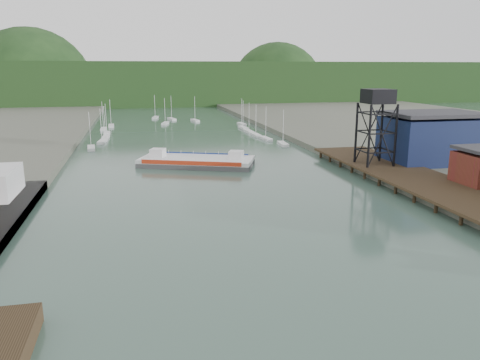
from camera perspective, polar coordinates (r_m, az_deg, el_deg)
name	(u,v)px	position (r m, az deg, el deg)	size (l,w,h in m)	color
ground	(328,342)	(42.29, 10.68, -18.85)	(600.00, 600.00, 0.00)	#314D3F
east_pier	(416,178)	(95.56, 20.68, 0.21)	(14.00, 70.00, 2.45)	black
lift_tower	(378,101)	(103.62, 16.45, 9.21)	(6.50, 6.50, 16.00)	black
blue_shed	(432,138)	(114.08, 22.31, 4.76)	(20.50, 14.50, 11.30)	#0B0E34
marina_sailboats	(178,130)	(173.11, -7.55, 6.08)	(57.71, 92.65, 0.90)	silver
distant_hills	(150,86)	(334.33, -10.90, 11.23)	(500.00, 120.00, 80.00)	black
chain_ferry	(197,161)	(110.43, -5.31, 2.31)	(28.24, 19.47, 3.78)	#444446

